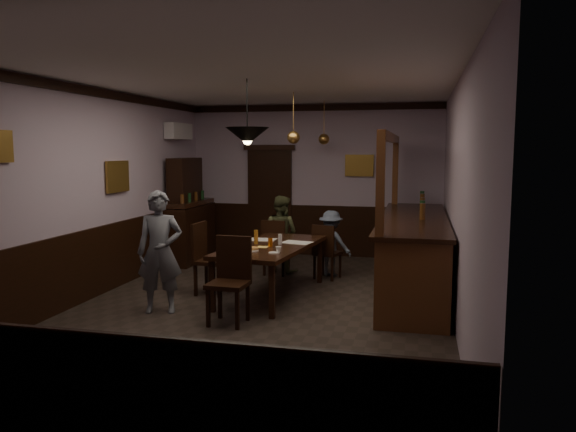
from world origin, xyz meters
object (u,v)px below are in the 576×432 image
(dining_table, at_px, (271,249))
(chair_side, at_px, (207,255))
(soda_can, at_px, (270,242))
(pendant_iron, at_px, (247,136))
(person_standing, at_px, (160,252))
(bar_counter, at_px, (414,252))
(pendant_brass_mid, at_px, (293,138))
(chair_far_right, at_px, (326,249))
(pendant_brass_far, at_px, (324,139))
(person_seated_right, at_px, (331,243))
(coffee_cup, at_px, (278,249))
(sideboard, at_px, (188,220))
(chair_far_left, at_px, (275,245))
(person_seated_left, at_px, (281,234))
(chair_near, at_px, (231,276))

(dining_table, distance_m, chair_side, 0.96)
(soda_can, relative_size, pendant_iron, 0.15)
(person_standing, xyz_separation_m, bar_counter, (3.19, 1.91, -0.20))
(chair_side, relative_size, pendant_brass_mid, 1.30)
(chair_far_right, distance_m, chair_side, 2.02)
(bar_counter, height_order, pendant_brass_far, pendant_brass_far)
(person_standing, bearing_deg, person_seated_right, 37.71)
(chair_side, height_order, coffee_cup, chair_side)
(bar_counter, bearing_deg, person_seated_right, 153.32)
(person_standing, bearing_deg, dining_table, 25.86)
(dining_table, distance_m, sideboard, 3.07)
(soda_can, xyz_separation_m, sideboard, (-2.23, 2.26, -0.03))
(dining_table, distance_m, coffee_cup, 0.65)
(chair_far_left, bearing_deg, soda_can, 104.84)
(pendant_brass_mid, bearing_deg, soda_can, -94.23)
(chair_far_right, xyz_separation_m, person_seated_left, (-0.85, 0.38, 0.17))
(person_standing, xyz_separation_m, pendant_brass_far, (1.50, 3.76, 1.50))
(sideboard, distance_m, bar_counter, 4.41)
(person_standing, distance_m, sideboard, 3.39)
(chair_far_left, height_order, chair_near, chair_near)
(dining_table, bearing_deg, chair_far_left, 102.23)
(pendant_iron, bearing_deg, dining_table, 82.98)
(chair_side, bearing_deg, pendant_brass_mid, -41.26)
(soda_can, relative_size, sideboard, 0.06)
(dining_table, xyz_separation_m, bar_counter, (2.00, 0.80, -0.09))
(chair_side, xyz_separation_m, person_standing, (-0.24, -1.02, 0.22))
(chair_near, xyz_separation_m, person_seated_left, (-0.09, 2.90, 0.09))
(person_seated_left, distance_m, soda_can, 1.76)
(soda_can, bearing_deg, dining_table, 99.47)
(chair_side, height_order, person_seated_left, person_seated_left)
(bar_counter, bearing_deg, pendant_brass_far, 132.43)
(soda_can, distance_m, bar_counter, 2.19)
(chair_far_right, relative_size, sideboard, 0.46)
(chair_far_right, distance_m, person_seated_left, 0.94)
(chair_side, height_order, bar_counter, bar_counter)
(pendant_iron, bearing_deg, person_seated_left, 93.82)
(soda_can, bearing_deg, person_seated_right, 69.21)
(sideboard, distance_m, pendant_brass_mid, 2.99)
(dining_table, height_order, pendant_brass_mid, pendant_brass_mid)
(sideboard, bearing_deg, chair_side, -60.54)
(soda_can, bearing_deg, chair_far_right, 67.09)
(chair_far_right, distance_m, coffee_cup, 1.86)
(person_standing, xyz_separation_m, sideboard, (-1.01, 3.24, -0.01))
(chair_side, height_order, soda_can, chair_side)
(chair_near, xyz_separation_m, pendant_iron, (0.07, 0.51, 1.71))
(chair_far_left, bearing_deg, person_standing, 72.34)
(person_standing, distance_m, pendant_brass_mid, 2.88)
(person_seated_left, height_order, pendant_brass_mid, pendant_brass_mid)
(dining_table, distance_m, bar_counter, 2.15)
(sideboard, bearing_deg, bar_counter, -17.53)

